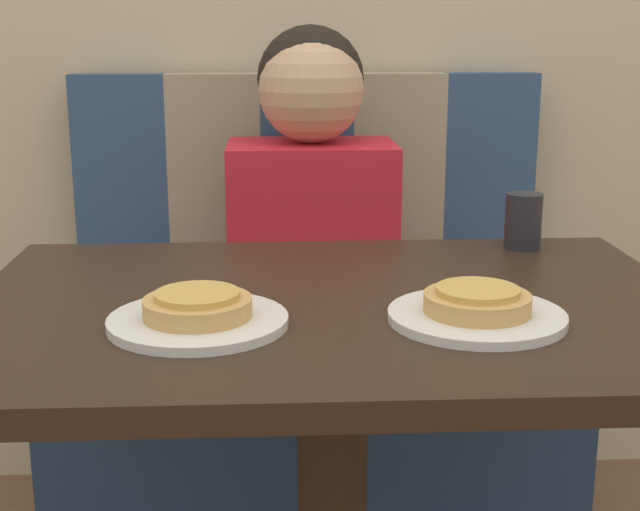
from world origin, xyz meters
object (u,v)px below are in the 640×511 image
person (311,190)px  pizza_right (477,301)px  pizza_left (198,305)px  drinking_cup (523,221)px  plate_right (477,316)px  plate_left (198,321)px

person → pizza_right: 0.79m
pizza_left → drinking_cup: 0.63m
person → plate_right: (0.17, -0.77, -0.03)m
pizza_left → pizza_right: same height
pizza_left → pizza_right: (0.35, 0.00, 0.00)m
person → pizza_left: person is taller
plate_right → pizza_left: bearing=180.0°
plate_left → pizza_left: bearing=0.0°
plate_left → drinking_cup: 0.63m
pizza_right → plate_right: bearing=0.0°
pizza_left → person: bearing=77.2°
plate_left → plate_right: 0.35m
person → plate_right: 0.79m
plate_left → pizza_right: pizza_right is taller
person → plate_left: 0.79m
plate_left → pizza_right: size_ratio=1.66×
plate_right → pizza_left: pizza_left is taller
drinking_cup → pizza_right: bearing=-113.2°
person → plate_left: person is taller
person → plate_left: size_ratio=3.02×
pizza_left → pizza_right: 0.35m
plate_left → pizza_right: bearing=0.0°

